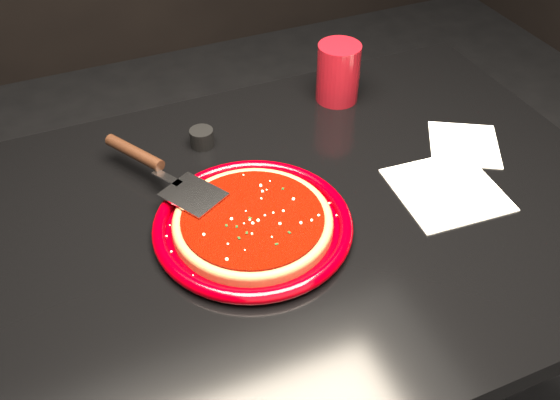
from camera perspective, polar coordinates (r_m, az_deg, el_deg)
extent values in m
cube|color=black|center=(1.31, -0.01, -13.58)|extent=(1.20, 0.80, 0.75)
cylinder|color=#700005|center=(1.00, -2.50, -2.31)|extent=(0.37, 0.37, 0.02)
cylinder|color=brown|center=(0.99, -2.50, -2.16)|extent=(0.29, 0.29, 0.01)
torus|color=brown|center=(0.99, -2.51, -1.89)|extent=(0.29, 0.29, 0.02)
cylinder|color=#680800|center=(0.99, -2.52, -1.70)|extent=(0.26, 0.26, 0.01)
cylinder|color=maroon|center=(1.29, 5.34, 11.51)|extent=(0.11, 0.11, 0.12)
cube|color=white|center=(1.11, 15.00, 0.91)|extent=(0.19, 0.19, 0.00)
cube|color=white|center=(1.23, 16.48, 4.89)|extent=(0.18, 0.18, 0.00)
cylinder|color=black|center=(1.18, -7.16, 5.67)|extent=(0.05, 0.05, 0.03)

